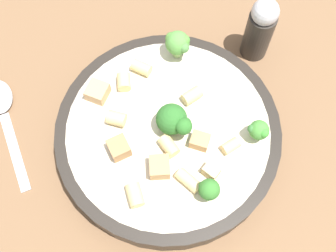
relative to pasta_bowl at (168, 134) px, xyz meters
name	(u,v)px	position (x,y,z in m)	size (l,w,h in m)	color
ground_plane	(168,141)	(0.00, 0.00, -0.02)	(2.00, 2.00, 0.00)	brown
pasta_bowl	(168,134)	(0.00, 0.00, 0.00)	(0.27, 0.27, 0.04)	#28231E
broccoli_floret_0	(176,122)	(-0.01, 0.01, 0.04)	(0.04, 0.04, 0.04)	#84AD60
broccoli_floret_1	(209,190)	(0.02, 0.09, 0.03)	(0.02, 0.02, 0.03)	#9EC175
broccoli_floret_2	(178,43)	(-0.08, -0.07, 0.04)	(0.03, 0.03, 0.04)	#9EC175
broccoli_floret_3	(259,130)	(-0.07, 0.08, 0.03)	(0.02, 0.02, 0.03)	#9EC175
rigatoni_0	(169,146)	(0.02, 0.02, 0.02)	(0.02, 0.02, 0.02)	#E0C67F
rigatoni_1	(122,83)	(0.00, -0.08, 0.02)	(0.02, 0.02, 0.02)	#E0C67F
rigatoni_2	(192,96)	(-0.05, -0.01, 0.02)	(0.02, 0.02, 0.02)	#E0C67F
rigatoni_3	(116,118)	(0.04, -0.05, 0.02)	(0.02, 0.02, 0.02)	#E0C67F
rigatoni_4	(135,195)	(0.08, 0.04, 0.02)	(0.02, 0.02, 0.02)	#E0C67F
rigatoni_5	(188,180)	(0.03, 0.06, 0.02)	(0.01, 0.01, 0.03)	#E0C67F
rigatoni_6	(141,68)	(-0.03, -0.08, 0.02)	(0.01, 0.01, 0.02)	#E0C67F
rigatoni_7	(231,146)	(-0.04, 0.06, 0.02)	(0.01, 0.01, 0.02)	#E0C67F
chicken_chunk_0	(213,170)	(0.00, 0.07, 0.02)	(0.02, 0.01, 0.01)	tan
chicken_chunk_1	(119,148)	(0.06, -0.02, 0.03)	(0.02, 0.02, 0.02)	#A87A4C
chicken_chunk_2	(200,141)	(-0.02, 0.04, 0.02)	(0.02, 0.02, 0.02)	tan
chicken_chunk_3	(97,92)	(0.03, -0.09, 0.02)	(0.02, 0.02, 0.02)	tan
chicken_chunk_4	(160,167)	(0.04, 0.03, 0.03)	(0.02, 0.02, 0.02)	tan
pepper_shaker	(260,28)	(-0.18, -0.02, 0.03)	(0.04, 0.04, 0.10)	#332D28
spoon	(2,110)	(0.13, -0.17, -0.02)	(0.08, 0.16, 0.01)	silver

